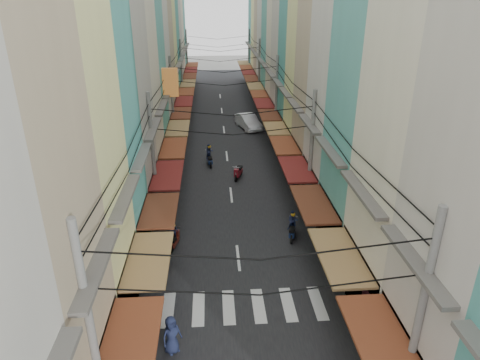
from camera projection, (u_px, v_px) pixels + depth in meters
name	position (u px, v px, depth m)	size (l,w,h in m)	color
ground	(236.00, 239.00, 25.42)	(160.00, 160.00, 0.00)	slate
road	(225.00, 135.00, 43.67)	(10.00, 80.00, 0.02)	black
sidewalk_left	(160.00, 137.00, 43.26)	(3.00, 80.00, 0.06)	gray
sidewalk_right	(287.00, 134.00, 44.07)	(3.00, 80.00, 0.06)	gray
crosswalk	(244.00, 306.00, 19.93)	(7.55, 2.40, 0.01)	silver
building_row_left	(131.00, 39.00, 36.10)	(7.80, 67.67, 23.70)	beige
building_row_right	(315.00, 43.00, 37.12)	(7.80, 68.98, 22.59)	teal
utility_poles	(225.00, 80.00, 36.47)	(10.20, 66.13, 8.20)	slate
white_car	(248.00, 128.00, 46.00)	(5.36, 2.10, 1.89)	white
bicycle	(348.00, 264.00, 23.04)	(0.53, 1.42, 0.98)	black
moving_scooters	(229.00, 192.00, 30.11)	(7.40, 14.34, 1.86)	black
parked_scooters	(324.00, 264.00, 22.28)	(12.72, 12.17, 0.98)	black
pedestrians	(171.00, 229.00, 24.39)	(11.79, 18.99, 2.22)	black
market_umbrella	(392.00, 295.00, 17.10)	(2.50, 2.50, 2.64)	#B2B2B7
traffic_sign	(346.00, 235.00, 21.48)	(0.10, 0.67, 3.08)	slate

